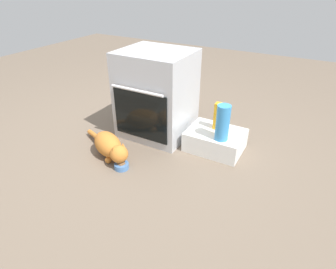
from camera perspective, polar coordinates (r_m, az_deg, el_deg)
name	(u,v)px	position (r m, az deg, el deg)	size (l,w,h in m)	color
ground	(136,151)	(2.50, -6.48, -3.30)	(8.00, 8.00, 0.00)	#6B5B4C
oven	(156,94)	(2.61, -2.35, 8.09)	(0.62, 0.59, 0.79)	#B7BABF
pantry_cabinet	(215,140)	(2.51, 9.50, -1.11)	(0.48, 0.37, 0.17)	white
food_bowl	(121,165)	(2.29, -9.37, -6.18)	(0.12, 0.12, 0.07)	#4C7AB7
cat	(110,146)	(2.39, -11.69, -2.27)	(0.65, 0.36, 0.21)	#C6752D
juice_carton	(220,117)	(2.45, 10.37, 3.59)	(0.09, 0.06, 0.24)	orange
water_bottle	(223,123)	(2.29, 10.99, 2.33)	(0.11, 0.11, 0.30)	#388CD1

